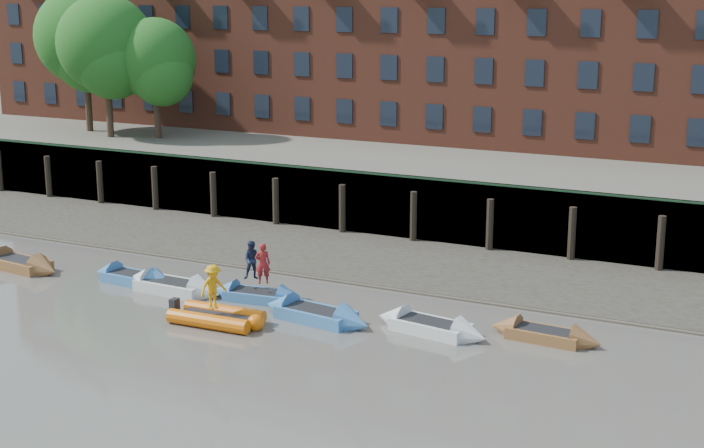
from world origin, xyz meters
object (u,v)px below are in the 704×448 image
Objects in this scene: rowboat_4 at (316,315)px; person_rib_crew at (213,287)px; rowboat_0 at (20,264)px; person_rower_b at (253,260)px; rowboat_1 at (134,278)px; rowboat_2 at (172,286)px; rowboat_6 at (545,335)px; rib_tender at (220,317)px; rowboat_3 at (258,296)px; person_rower_a at (263,263)px; rowboat_5 at (431,327)px.

person_rib_crew reaches higher than rowboat_4.
rowboat_0 is 11.94m from person_rower_b.
rowboat_1 is 9.47m from rowboat_4.
rowboat_6 is at bearing 6.28° from rowboat_2.
rib_tender is at bearing -20.22° from rowboat_1.
rowboat_0 is 12.18m from rowboat_3.
rowboat_4 reaches higher than rib_tender.
person_rower_a is 3.11m from person_rib_crew.
rowboat_6 is at bearing -28.76° from person_rower_b.
person_rower_a is (-7.46, 0.36, 1.42)m from rowboat_5.
rib_tender is at bearing -29.93° from rowboat_2.
rowboat_1 is 6.96m from rib_tender.
rowboat_6 is 12.47m from person_rib_crew.
rowboat_0 is 12.46m from person_rib_crew.
rowboat_0 is 1.03× the size of rowboat_5.
rowboat_1 is 13.90m from rowboat_5.
rowboat_3 is 11.84m from rowboat_6.
rowboat_4 is 2.85× the size of person_rib_crew.
rowboat_3 is at bearing -46.65° from person_rower_a.
rowboat_2 is 3.01× the size of person_rower_b.
rowboat_2 is 1.14× the size of rowboat_3.
rowboat_0 reaches higher than rib_tender.
rowboat_5 is at bearing -47.17° from person_rib_crew.
person_rib_crew is at bearing -169.08° from rib_tender.
rowboat_1 is at bearing -173.02° from rowboat_6.
person_rower_b is at bearing 167.18° from rowboat_4.
person_rower_b is at bearing -174.01° from rowboat_6.
person_rib_crew is at bearing -21.40° from rowboat_1.
person_rower_b is (-8.13, 0.67, 1.38)m from rowboat_5.
person_rib_crew is (-11.80, -3.82, 1.26)m from rowboat_6.
rib_tender is (-3.08, -1.98, 0.04)m from rowboat_4.
person_rower_a is at bearing 10.76° from rowboat_0.
person_rower_b reaches higher than rowboat_2.
rowboat_2 is at bearing 162.55° from person_rower_b.
person_rower_b is at bearing 8.85° from rowboat_1.
person_rib_crew is at bearing -158.08° from rowboat_6.
person_rower_b is (-12.16, -0.43, 1.41)m from rowboat_6.
rowboat_3 is 1.01× the size of rowboat_6.
rowboat_1 is at bearing -171.89° from rowboat_5.
rowboat_1 is 2.56× the size of person_rib_crew.
person_rib_crew is at bearing -3.54° from rowboat_0.
person_rower_b is (-0.67, 0.31, -0.03)m from person_rower_a.
rowboat_0 is at bearing -171.06° from rowboat_1.
person_rower_a is 0.74m from person_rower_b.
rowboat_2 is 4.79m from rib_tender.
rowboat_6 is at bearing 10.87° from rowboat_0.
person_rower_a is at bearing 8.81° from rowboat_2.
person_rower_b is 3.42m from person_rib_crew.
person_rib_crew is (0.36, -3.39, -0.15)m from person_rower_b.
rowboat_5 is 8.00m from rib_tender.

